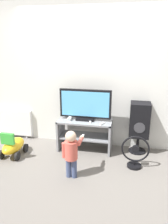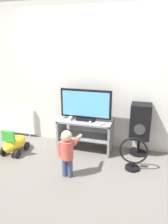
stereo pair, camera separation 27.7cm
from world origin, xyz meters
name	(u,v)px [view 2 (the right image)]	position (x,y,z in m)	size (l,w,h in m)	color
ground_plane	(82,154)	(0.00, 0.00, 0.00)	(16.00, 16.00, 0.00)	slate
wall_back	(90,77)	(0.00, 0.53, 1.30)	(10.00, 0.06, 2.60)	silver
tv_stand	(85,131)	(0.00, 0.22, 0.37)	(0.96, 0.45, 0.57)	gray
television	(86,105)	(0.00, 0.24, 0.84)	(0.91, 0.20, 0.55)	black
game_console	(71,118)	(-0.27, 0.20, 0.60)	(0.05, 0.19, 0.05)	white
remote_primary	(102,124)	(0.33, 0.08, 0.58)	(0.09, 0.13, 0.03)	white
remote_secondary	(90,121)	(0.11, 0.15, 0.58)	(0.06, 0.13, 0.03)	white
child	(67,150)	(-0.01, -0.67, 0.43)	(0.28, 0.43, 0.73)	#3F4C72
speaker_tower	(140,123)	(0.95, 0.32, 0.59)	(0.34, 0.31, 0.92)	black
floor_fan	(133,155)	(0.89, -0.22, 0.24)	(0.44, 0.23, 0.54)	black
ride_on_toy	(14,143)	(-1.18, -0.27, 0.18)	(0.33, 0.56, 0.48)	gold
radiator	(17,120)	(-1.58, 0.46, 0.32)	(0.84, 0.08, 0.59)	white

